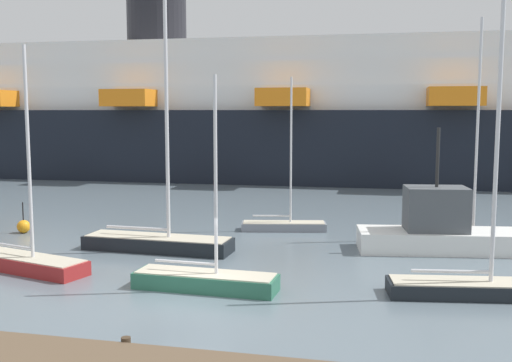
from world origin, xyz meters
The scene contains 10 objects.
ground_plane centered at (0.00, 0.00, 0.00)m, with size 600.00×600.00×0.00m, color slate.
sailboat_0 centered at (0.22, 1.25, 0.38)m, with size 5.00×1.51×7.25m.
sailboat_1 centered at (1.02, 11.93, 0.36)m, with size 4.41×1.92×7.73m.
sailboat_2 centered at (9.13, 2.47, 0.47)m, with size 5.86×2.24×9.95m.
sailboat_3 centered at (-3.54, 6.30, 0.56)m, with size 6.63×1.87×11.94m.
sailboat_4 centered at (-7.24, 2.10, 0.42)m, with size 5.58×2.74×8.46m.
sailboat_5 centered at (9.76, 11.94, 0.49)m, with size 5.42×1.98×10.32m.
fishing_boat_1 centered at (8.45, 8.93, 0.97)m, with size 7.54×3.34×5.36m.
channel_buoy_0 centered at (-11.53, 8.41, 0.33)m, with size 0.65×0.65×1.55m.
cruise_ship centered at (3.96, 37.61, 5.60)m, with size 111.57×19.12×17.70m.
Camera 1 is at (6.33, -17.89, 6.07)m, focal length 42.35 mm.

